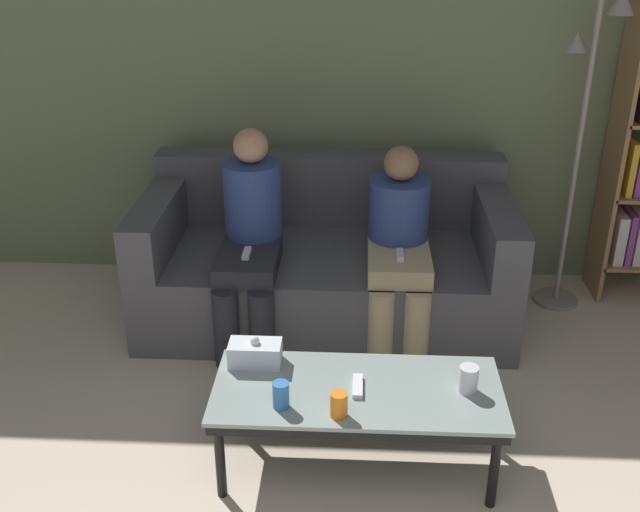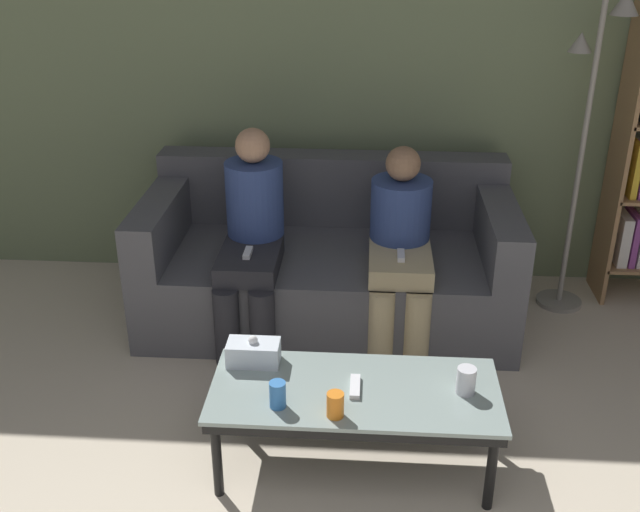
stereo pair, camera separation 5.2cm
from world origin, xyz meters
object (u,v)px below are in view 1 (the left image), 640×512
object	(u,v)px
couch	(326,263)
tissue_box	(255,353)
coffee_table	(357,396)
standing_lamp	(585,123)
seated_person_left_end	(251,233)
seated_person_mid_left	(399,242)
cup_near_left	(339,405)
game_remote	(358,386)
cup_near_right	(468,379)
cup_far_center	(281,395)

from	to	relation	value
couch	tissue_box	world-z (taller)	couch
coffee_table	tissue_box	world-z (taller)	tissue_box
standing_lamp	seated_person_left_end	distance (m)	1.88
seated_person_left_end	seated_person_mid_left	size ratio (longest dim) A/B	1.08
cup_near_left	game_remote	distance (m)	0.20
tissue_box	game_remote	xyz separation A→B (m)	(0.43, -0.16, -0.04)
seated_person_left_end	seated_person_mid_left	distance (m)	0.77
cup_near_right	game_remote	bearing A→B (deg)	-179.20
couch	coffee_table	bearing A→B (deg)	-82.00
cup_near_left	coffee_table	bearing A→B (deg)	68.71
cup_near_right	cup_near_left	bearing A→B (deg)	-159.82
cup_near_left	standing_lamp	xyz separation A→B (m)	(1.26, 1.68, 0.64)
tissue_box	seated_person_left_end	xyz separation A→B (m)	(-0.14, 0.92, 0.14)
cup_far_center	seated_person_mid_left	bearing A→B (deg)	67.74
cup_near_right	standing_lamp	bearing A→B (deg)	63.25
tissue_box	standing_lamp	size ratio (longest dim) A/B	0.12
cup_near_right	cup_far_center	bearing A→B (deg)	-168.93
standing_lamp	seated_person_left_end	world-z (taller)	standing_lamp
coffee_table	cup_near_left	bearing A→B (deg)	-111.29
cup_near_right	tissue_box	xyz separation A→B (m)	(-0.87, 0.15, -0.00)
tissue_box	standing_lamp	xyz separation A→B (m)	(1.62, 1.35, 0.64)
coffee_table	couch	bearing A→B (deg)	98.00
couch	tissue_box	distance (m)	1.18
cup_near_left	tissue_box	distance (m)	0.49
cup_far_center	game_remote	bearing A→B (deg)	24.99
seated_person_mid_left	couch	bearing A→B (deg)	149.41
cup_far_center	tissue_box	world-z (taller)	tissue_box
couch	seated_person_mid_left	size ratio (longest dim) A/B	1.95
tissue_box	standing_lamp	bearing A→B (deg)	39.67
seated_person_left_end	cup_near_left	bearing A→B (deg)	-68.23
tissue_box	coffee_table	bearing A→B (deg)	-19.86
tissue_box	cup_far_center	bearing A→B (deg)	-64.79
couch	cup_far_center	distance (m)	1.45
tissue_box	standing_lamp	world-z (taller)	standing_lamp
cup_near_right	seated_person_left_end	xyz separation A→B (m)	(-1.01, 1.07, 0.14)
cup_near_right	game_remote	world-z (taller)	cup_near_right
coffee_table	standing_lamp	size ratio (longest dim) A/B	0.66
tissue_box	seated_person_mid_left	world-z (taller)	seated_person_mid_left
cup_near_left	standing_lamp	world-z (taller)	standing_lamp
seated_person_left_end	game_remote	bearing A→B (deg)	-61.98
cup_near_right	cup_far_center	size ratio (longest dim) A/B	1.02
cup_near_left	seated_person_mid_left	bearing A→B (deg)	77.73
cup_near_right	tissue_box	size ratio (longest dim) A/B	0.51
game_remote	cup_far_center	bearing A→B (deg)	-155.01
couch	game_remote	world-z (taller)	couch
seated_person_left_end	coffee_table	bearing A→B (deg)	-61.98
coffee_table	seated_person_left_end	distance (m)	1.24
coffee_table	seated_person_mid_left	world-z (taller)	seated_person_mid_left
standing_lamp	seated_person_mid_left	size ratio (longest dim) A/B	1.71
coffee_table	cup_near_right	size ratio (longest dim) A/B	10.41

